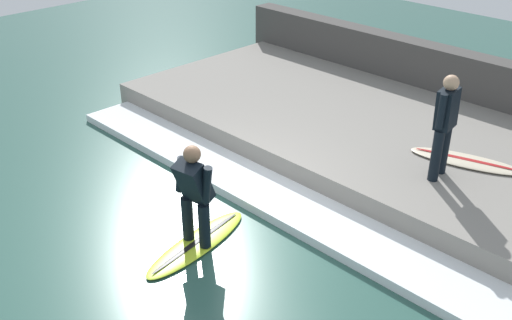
{
  "coord_description": "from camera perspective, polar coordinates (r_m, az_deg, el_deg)",
  "views": [
    {
      "loc": [
        -5.27,
        -5.88,
        5.14
      ],
      "look_at": [
        0.58,
        0.0,
        0.7
      ],
      "focal_mm": 42.0,
      "sensor_mm": 36.0,
      "label": 1
    }
  ],
  "objects": [
    {
      "name": "surfboard_waiting_near",
      "position": [
        10.37,
        19.41,
        -0.08
      ],
      "size": [
        1.02,
        1.9,
        0.07
      ],
      "color": "beige",
      "rests_on": "concrete_ledge"
    },
    {
      "name": "ground_plane",
      "position": [
        9.42,
        -2.51,
        -4.93
      ],
      "size": [
        28.0,
        28.0,
        0.0
      ],
      "primitive_type": "plane",
      "color": "#2D564C"
    },
    {
      "name": "wave_foam_crest",
      "position": [
        9.81,
        0.6,
        -2.95
      ],
      "size": [
        1.02,
        9.21,
        0.15
      ],
      "primitive_type": "cube",
      "color": "white",
      "rests_on": "ground_plane"
    },
    {
      "name": "concrete_ledge",
      "position": [
        11.59,
        10.06,
        2.7
      ],
      "size": [
        4.4,
        9.7,
        0.48
      ],
      "primitive_type": "cube",
      "color": "gray",
      "rests_on": "ground_plane"
    },
    {
      "name": "surfboard_riding",
      "position": [
        8.71,
        -5.63,
        -7.9
      ],
      "size": [
        2.04,
        0.81,
        0.07
      ],
      "color": "#BFE02D",
      "rests_on": "ground_plane"
    },
    {
      "name": "surfer_waiting_near",
      "position": [
        9.42,
        17.56,
        3.53
      ],
      "size": [
        0.56,
        0.3,
        1.67
      ],
      "color": "black",
      "rests_on": "concrete_ledge"
    },
    {
      "name": "back_wall",
      "position": [
        13.37,
        16.47,
        7.54
      ],
      "size": [
        0.5,
        10.18,
        1.37
      ],
      "primitive_type": "cube",
      "color": "#474442",
      "rests_on": "ground_plane"
    },
    {
      "name": "surfer_riding",
      "position": [
        8.23,
        -5.92,
        -2.93
      ],
      "size": [
        0.51,
        0.67,
        1.54
      ],
      "color": "black",
      "rests_on": "surfboard_riding"
    }
  ]
}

